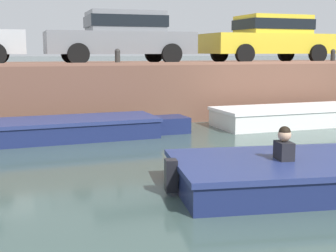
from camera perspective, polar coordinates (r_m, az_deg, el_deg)
name	(u,v)px	position (r m, az deg, el deg)	size (l,w,h in m)	color
ground_plane	(168,180)	(7.28, 0.00, -6.65)	(400.00, 400.00, 0.00)	#384C47
far_quay_wall	(85,88)	(15.34, -10.06, 4.55)	(60.00, 6.00, 1.61)	brown
far_wall_coping	(101,64)	(12.45, -8.21, 7.46)	(60.00, 0.24, 0.08)	brown
boat_moored_central_navy	(67,129)	(10.90, -12.26, -0.33)	(5.48, 1.70, 0.47)	navy
boat_moored_east_white	(302,116)	(13.22, 16.05, 1.24)	(5.36, 1.68, 0.51)	white
car_centre_grey	(122,35)	(14.28, -5.68, 10.95)	(4.35, 2.02, 1.54)	slate
car_right_inner_yellow	(269,37)	(16.15, 12.27, 10.56)	(4.29, 2.05, 1.54)	yellow
mooring_bollard_mid	(118,56)	(12.67, -6.17, 8.43)	(0.15, 0.15, 0.45)	#2D2B28
mooring_bollard_east	(333,56)	(15.63, 19.47, 8.08)	(0.15, 0.15, 0.45)	#2D2B28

